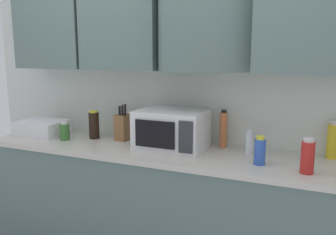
% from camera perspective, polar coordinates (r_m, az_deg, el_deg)
% --- Properties ---
extents(wall_back_with_cabinets, '(3.47, 0.60, 2.60)m').
position_cam_1_polar(wall_back_with_cabinets, '(2.68, 0.04, 10.44)').
color(wall_back_with_cabinets, silver).
rests_on(wall_back_with_cabinets, ground_plane).
extents(counter_run, '(2.60, 0.63, 0.90)m').
position_cam_1_polar(counter_run, '(2.72, -1.89, -14.04)').
color(counter_run, slate).
rests_on(counter_run, ground_plane).
extents(microwave, '(0.48, 0.37, 0.28)m').
position_cam_1_polar(microwave, '(2.52, 0.61, -1.93)').
color(microwave, silver).
rests_on(microwave, counter_run).
extents(dish_rack, '(0.38, 0.30, 0.12)m').
position_cam_1_polar(dish_rack, '(3.13, -19.57, -1.54)').
color(dish_rack, silver).
rests_on(dish_rack, counter_run).
extents(knife_block, '(0.12, 0.13, 0.29)m').
position_cam_1_polar(knife_block, '(2.79, -7.20, -1.52)').
color(knife_block, brown).
rests_on(knife_block, counter_run).
extents(bottle_clear_tall, '(0.05, 0.05, 0.17)m').
position_cam_1_polar(bottle_clear_tall, '(2.46, 12.96, -3.97)').
color(bottle_clear_tall, silver).
rests_on(bottle_clear_tall, counter_run).
extents(bottle_spice_jar, '(0.05, 0.05, 0.28)m').
position_cam_1_polar(bottle_spice_jar, '(2.57, 8.92, -1.93)').
color(bottle_spice_jar, '#BC6638').
rests_on(bottle_spice_jar, counter_run).
extents(bottle_blue_cleaner, '(0.07, 0.07, 0.18)m').
position_cam_1_polar(bottle_blue_cleaner, '(2.25, 14.59, -5.27)').
color(bottle_blue_cleaner, '#2D56B7').
rests_on(bottle_blue_cleaner, counter_run).
extents(bottle_red_sauce, '(0.08, 0.08, 0.21)m').
position_cam_1_polar(bottle_red_sauce, '(2.17, 21.59, -5.88)').
color(bottle_red_sauce, red).
rests_on(bottle_red_sauce, counter_run).
extents(bottle_yellow_mustard, '(0.07, 0.07, 0.25)m').
position_cam_1_polar(bottle_yellow_mustard, '(2.53, 25.00, -3.40)').
color(bottle_yellow_mustard, gold).
rests_on(bottle_yellow_mustard, counter_run).
extents(bottle_soy_dark, '(0.08, 0.08, 0.23)m').
position_cam_1_polar(bottle_soy_dark, '(2.88, -11.85, -1.17)').
color(bottle_soy_dark, black).
rests_on(bottle_soy_dark, counter_run).
extents(bottle_green_oil, '(0.08, 0.08, 0.14)m').
position_cam_1_polar(bottle_green_oil, '(2.89, -16.33, -2.17)').
color(bottle_green_oil, '#386B2D').
rests_on(bottle_green_oil, counter_run).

